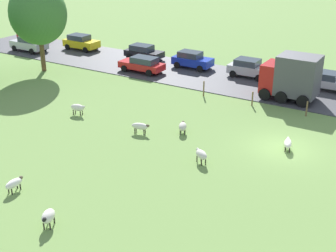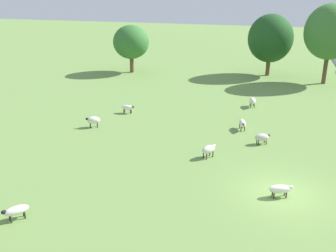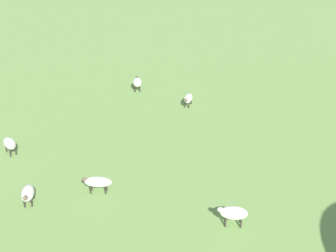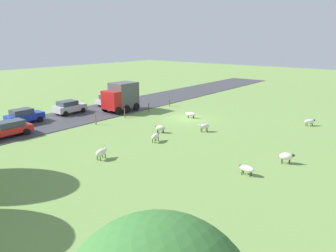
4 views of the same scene
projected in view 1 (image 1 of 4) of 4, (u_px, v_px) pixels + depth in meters
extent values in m
plane|color=#6B8E47|center=(282.00, 148.00, 29.63)|extent=(160.00, 160.00, 0.00)
cube|color=#38383D|center=(326.00, 97.00, 38.26)|extent=(8.00, 80.00, 0.06)
ellipsoid|color=silver|center=(288.00, 143.00, 29.13)|extent=(1.25, 0.78, 0.46)
ellipsoid|color=silver|center=(288.00, 138.00, 29.58)|extent=(0.30, 0.25, 0.20)
cylinder|color=#2D2823|center=(285.00, 146.00, 29.57)|extent=(0.07, 0.07, 0.29)
cylinder|color=#2D2823|center=(289.00, 146.00, 29.51)|extent=(0.07, 0.07, 0.29)
cylinder|color=#2D2823|center=(285.00, 150.00, 29.00)|extent=(0.07, 0.07, 0.29)
cylinder|color=#2D2823|center=(289.00, 150.00, 28.94)|extent=(0.07, 0.07, 0.29)
ellipsoid|color=silver|center=(77.00, 108.00, 34.56)|extent=(0.72, 1.16, 0.52)
ellipsoid|color=silver|center=(83.00, 107.00, 34.35)|extent=(0.23, 0.29, 0.20)
cylinder|color=#2D2823|center=(82.00, 112.00, 34.74)|extent=(0.07, 0.07, 0.37)
cylinder|color=#2D2823|center=(80.00, 113.00, 34.49)|extent=(0.07, 0.07, 0.37)
cylinder|color=#2D2823|center=(75.00, 111.00, 34.93)|extent=(0.07, 0.07, 0.37)
cylinder|color=#2D2823|center=(73.00, 112.00, 34.68)|extent=(0.07, 0.07, 0.37)
ellipsoid|color=silver|center=(48.00, 216.00, 21.69)|extent=(1.11, 0.90, 0.55)
ellipsoid|color=black|center=(44.00, 220.00, 21.22)|extent=(0.31, 0.27, 0.20)
cylinder|color=#2D2823|center=(50.00, 227.00, 21.58)|extent=(0.07, 0.07, 0.36)
cylinder|color=#2D2823|center=(44.00, 226.00, 21.62)|extent=(0.07, 0.07, 0.36)
cylinder|color=#2D2823|center=(54.00, 220.00, 22.07)|extent=(0.07, 0.07, 0.36)
cylinder|color=#2D2823|center=(48.00, 219.00, 22.11)|extent=(0.07, 0.07, 0.36)
ellipsoid|color=silver|center=(140.00, 126.00, 31.46)|extent=(0.73, 1.26, 0.45)
ellipsoid|color=brown|center=(148.00, 126.00, 31.26)|extent=(0.24, 0.30, 0.20)
cylinder|color=#2D2823|center=(145.00, 131.00, 31.62)|extent=(0.07, 0.07, 0.36)
cylinder|color=#2D2823|center=(144.00, 132.00, 31.40)|extent=(0.07, 0.07, 0.36)
cylinder|color=#2D2823|center=(136.00, 130.00, 31.80)|extent=(0.07, 0.07, 0.36)
cylinder|color=#2D2823|center=(135.00, 131.00, 31.58)|extent=(0.07, 0.07, 0.36)
ellipsoid|color=silver|center=(201.00, 155.00, 27.49)|extent=(1.01, 1.14, 0.50)
ellipsoid|color=silver|center=(198.00, 149.00, 27.86)|extent=(0.30, 0.32, 0.20)
cylinder|color=#2D2823|center=(197.00, 159.00, 27.83)|extent=(0.07, 0.07, 0.38)
cylinder|color=#2D2823|center=(201.00, 158.00, 27.93)|extent=(0.07, 0.07, 0.38)
cylinder|color=#2D2823|center=(201.00, 163.00, 27.35)|extent=(0.07, 0.07, 0.38)
cylinder|color=#2D2823|center=(206.00, 162.00, 27.45)|extent=(0.07, 0.07, 0.38)
ellipsoid|color=beige|center=(183.00, 127.00, 31.50)|extent=(1.14, 0.90, 0.52)
ellipsoid|color=brown|center=(183.00, 122.00, 31.89)|extent=(0.31, 0.27, 0.20)
cylinder|color=#2D2823|center=(181.00, 129.00, 31.90)|extent=(0.07, 0.07, 0.30)
cylinder|color=#2D2823|center=(185.00, 130.00, 31.87)|extent=(0.07, 0.07, 0.30)
cylinder|color=#2D2823|center=(180.00, 133.00, 31.39)|extent=(0.07, 0.07, 0.30)
cylinder|color=#2D2823|center=(184.00, 133.00, 31.36)|extent=(0.07, 0.07, 0.30)
ellipsoid|color=white|center=(14.00, 183.00, 24.58)|extent=(1.07, 0.45, 0.44)
ellipsoid|color=brown|center=(21.00, 178.00, 24.94)|extent=(0.26, 0.18, 0.20)
cylinder|color=#2D2823|center=(17.00, 186.00, 25.00)|extent=(0.07, 0.07, 0.32)
cylinder|color=#2D2823|center=(20.00, 187.00, 24.89)|extent=(0.07, 0.07, 0.32)
cylinder|color=#2D2823|center=(9.00, 191.00, 24.54)|extent=(0.07, 0.07, 0.32)
cylinder|color=#2D2823|center=(12.00, 192.00, 24.42)|extent=(0.07, 0.07, 0.32)
cylinder|color=brown|center=(42.00, 54.00, 44.55)|extent=(0.44, 0.44, 3.33)
ellipsoid|color=#3D7533|center=(38.00, 14.00, 43.03)|extent=(5.32, 5.32, 5.78)
cylinder|color=brown|center=(307.00, 109.00, 34.28)|extent=(0.12, 0.12, 1.16)
cylinder|color=brown|center=(252.00, 99.00, 36.31)|extent=(0.12, 0.12, 1.14)
cylinder|color=brown|center=(204.00, 89.00, 38.31)|extent=(0.12, 0.12, 1.28)
cube|color=#B21919|center=(271.00, 76.00, 37.90)|extent=(2.58, 1.20, 2.30)
cube|color=#4C4C51|center=(298.00, 75.00, 36.70)|extent=(2.58, 3.13, 3.17)
cylinder|color=black|center=(265.00, 94.00, 37.35)|extent=(0.30, 0.96, 0.96)
cylinder|color=black|center=(275.00, 86.00, 39.37)|extent=(0.30, 0.96, 0.96)
cylinder|color=black|center=(281.00, 97.00, 36.69)|extent=(0.30, 0.96, 0.96)
cylinder|color=black|center=(291.00, 88.00, 38.71)|extent=(0.30, 0.96, 0.96)
cylinder|color=black|center=(303.00, 101.00, 35.87)|extent=(0.30, 0.96, 0.96)
cylinder|color=black|center=(312.00, 92.00, 37.89)|extent=(0.30, 0.96, 0.96)
cube|color=#1933B2|center=(193.00, 61.00, 45.63)|extent=(1.75, 3.90, 0.74)
cube|color=#333D47|center=(190.00, 54.00, 45.51)|extent=(1.54, 2.15, 0.56)
cylinder|color=black|center=(208.00, 65.00, 45.86)|extent=(0.22, 0.64, 0.64)
cylinder|color=black|center=(200.00, 69.00, 44.48)|extent=(0.22, 0.64, 0.64)
cylinder|color=black|center=(186.00, 61.00, 47.06)|extent=(0.22, 0.64, 0.64)
cylinder|color=black|center=(177.00, 65.00, 45.69)|extent=(0.22, 0.64, 0.64)
cube|color=red|center=(34.00, 35.00, 56.50)|extent=(1.98, 3.96, 0.75)
cube|color=#333D47|center=(32.00, 29.00, 56.38)|extent=(1.74, 2.18, 0.56)
cylinder|color=black|center=(48.00, 38.00, 56.82)|extent=(0.22, 0.64, 0.64)
cylinder|color=black|center=(36.00, 41.00, 55.26)|extent=(0.22, 0.64, 0.64)
cylinder|color=black|center=(33.00, 35.00, 58.04)|extent=(0.22, 0.64, 0.64)
cylinder|color=black|center=(21.00, 38.00, 56.49)|extent=(0.22, 0.64, 0.64)
cube|color=#B7B7BC|center=(326.00, 82.00, 39.85)|extent=(1.97, 4.48, 0.60)
cube|color=#333D47|center=(323.00, 75.00, 39.77)|extent=(1.73, 2.46, 0.56)
cylinder|color=black|center=(312.00, 79.00, 41.43)|extent=(0.22, 0.64, 0.64)
cylinder|color=black|center=(305.00, 85.00, 39.88)|extent=(0.22, 0.64, 0.64)
cube|color=#B7B7BC|center=(29.00, 45.00, 51.81)|extent=(1.91, 4.19, 0.78)
cube|color=#333D47|center=(30.00, 39.00, 51.40)|extent=(1.68, 2.31, 0.56)
cylinder|color=black|center=(14.00, 48.00, 51.87)|extent=(0.22, 0.64, 0.64)
cylinder|color=black|center=(27.00, 45.00, 53.37)|extent=(0.22, 0.64, 0.64)
cylinder|color=black|center=(32.00, 51.00, 50.57)|extent=(0.22, 0.64, 0.64)
cylinder|color=black|center=(45.00, 48.00, 52.07)|extent=(0.22, 0.64, 0.64)
cube|color=red|center=(142.00, 65.00, 44.48)|extent=(1.74, 4.40, 0.60)
cube|color=#333D47|center=(144.00, 60.00, 44.09)|extent=(1.53, 2.42, 0.56)
cylinder|color=black|center=(124.00, 68.00, 44.59)|extent=(0.22, 0.64, 0.64)
cylinder|color=black|center=(135.00, 64.00, 45.96)|extent=(0.22, 0.64, 0.64)
cylinder|color=black|center=(149.00, 73.00, 43.24)|extent=(0.22, 0.64, 0.64)
cylinder|color=black|center=(159.00, 68.00, 44.60)|extent=(0.22, 0.64, 0.64)
cube|color=yellow|center=(82.00, 43.00, 52.40)|extent=(1.82, 4.05, 0.77)
cube|color=#333D47|center=(79.00, 37.00, 52.28)|extent=(1.61, 2.23, 0.56)
cylinder|color=black|center=(96.00, 46.00, 52.65)|extent=(0.22, 0.64, 0.64)
cylinder|color=black|center=(85.00, 50.00, 51.21)|extent=(0.22, 0.64, 0.64)
cylinder|color=black|center=(78.00, 44.00, 53.90)|extent=(0.22, 0.64, 0.64)
cylinder|color=black|center=(68.00, 47.00, 52.47)|extent=(0.22, 0.64, 0.64)
cube|color=black|center=(144.00, 53.00, 48.58)|extent=(1.80, 4.02, 0.62)
cube|color=#333D47|center=(142.00, 48.00, 48.49)|extent=(1.58, 2.21, 0.56)
cylinder|color=black|center=(159.00, 56.00, 48.79)|extent=(0.22, 0.64, 0.64)
cylinder|color=black|center=(150.00, 60.00, 47.38)|extent=(0.22, 0.64, 0.64)
cylinder|color=black|center=(139.00, 53.00, 50.03)|extent=(0.22, 0.64, 0.64)
cylinder|color=black|center=(129.00, 57.00, 48.62)|extent=(0.22, 0.64, 0.64)
cube|color=#B7B7BC|center=(250.00, 69.00, 43.01)|extent=(1.95, 3.88, 0.75)
cube|color=#333D47|center=(248.00, 62.00, 42.89)|extent=(1.72, 2.13, 0.56)
cylinder|color=black|center=(266.00, 73.00, 43.33)|extent=(0.22, 0.64, 0.64)
cylinder|color=black|center=(259.00, 78.00, 41.80)|extent=(0.22, 0.64, 0.64)
cylinder|color=black|center=(241.00, 69.00, 44.52)|extent=(0.22, 0.64, 0.64)
cylinder|color=black|center=(233.00, 74.00, 42.99)|extent=(0.22, 0.64, 0.64)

